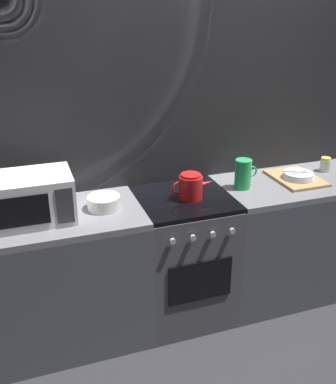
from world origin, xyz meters
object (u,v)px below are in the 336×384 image
(kettle, at_px, (191,186))
(mixing_bowl, at_px, (104,202))
(stove_unit, at_px, (183,257))
(spice_jar, at_px, (325,164))
(dish_pile, at_px, (297,177))
(pitcher, at_px, (243,174))
(microwave, at_px, (32,198))

(kettle, bearing_deg, mixing_bowl, 176.74)
(stove_unit, distance_m, mixing_bowl, 0.72)
(spice_jar, bearing_deg, stove_unit, -174.99)
(mixing_bowl, relative_size, dish_pile, 0.50)
(stove_unit, bearing_deg, kettle, -44.59)
(pitcher, bearing_deg, spice_jar, 6.83)
(kettle, bearing_deg, microwave, 178.65)
(spice_jar, bearing_deg, dish_pile, -164.23)
(dish_pile, bearing_deg, spice_jar, 15.77)
(microwave, height_order, dish_pile, microwave)
(pitcher, bearing_deg, microwave, -179.06)
(microwave, height_order, kettle, microwave)
(microwave, bearing_deg, mixing_bowl, 1.21)
(microwave, relative_size, spice_jar, 4.38)
(kettle, distance_m, spice_jar, 1.13)
(kettle, bearing_deg, pitcher, 6.54)
(dish_pile, xyz_separation_m, spice_jar, (0.30, 0.08, 0.03))
(microwave, bearing_deg, kettle, -1.35)
(kettle, height_order, pitcher, pitcher)
(microwave, height_order, pitcher, microwave)
(stove_unit, distance_m, spice_jar, 1.26)
(microwave, relative_size, pitcher, 2.30)
(microwave, distance_m, pitcher, 1.36)
(mixing_bowl, bearing_deg, kettle, -3.26)
(pitcher, distance_m, dish_pile, 0.43)
(mixing_bowl, bearing_deg, spice_jar, 3.44)
(spice_jar, bearing_deg, mixing_bowl, -176.56)
(stove_unit, xyz_separation_m, microwave, (-0.93, -0.01, 0.59))
(pitcher, distance_m, spice_jar, 0.73)
(pitcher, relative_size, dish_pile, 0.50)
(stove_unit, bearing_deg, dish_pile, 1.12)
(dish_pile, bearing_deg, mixing_bowl, -179.32)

